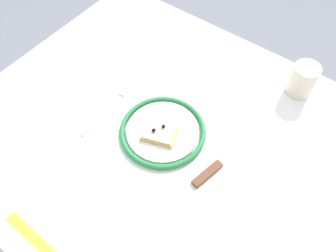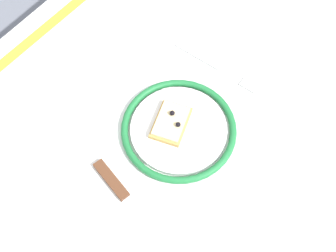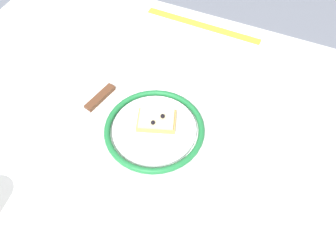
{
  "view_description": "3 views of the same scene",
  "coord_description": "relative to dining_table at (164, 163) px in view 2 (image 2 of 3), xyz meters",
  "views": [
    {
      "loc": [
        0.26,
        -0.39,
        1.5
      ],
      "look_at": [
        -0.04,
        0.01,
        0.76
      ],
      "focal_mm": 36.91,
      "sensor_mm": 36.0,
      "label": 1
    },
    {
      "loc": [
        0.28,
        0.24,
        1.56
      ],
      "look_at": [
        -0.03,
        -0.02,
        0.77
      ],
      "focal_mm": 49.75,
      "sensor_mm": 36.0,
      "label": 2
    },
    {
      "loc": [
        -0.25,
        0.39,
        1.4
      ],
      "look_at": [
        -0.08,
        -0.01,
        0.77
      ],
      "focal_mm": 37.16,
      "sensor_mm": 36.0,
      "label": 3
    }
  ],
  "objects": [
    {
      "name": "dining_table",
      "position": [
        0.0,
        0.0,
        0.0
      ],
      "size": [
        1.13,
        0.89,
        0.74
      ],
      "color": "white",
      "rests_on": "ground_plane"
    },
    {
      "name": "pizza_slice_near",
      "position": [
        -0.04,
        -0.02,
        0.1
      ],
      "size": [
        0.1,
        0.09,
        0.03
      ],
      "color": "tan",
      "rests_on": "plate"
    },
    {
      "name": "fork",
      "position": [
        -0.22,
        -0.03,
        0.08
      ],
      "size": [
        0.03,
        0.2,
        0.0
      ],
      "color": "#B8B8B8",
      "rests_on": "dining_table"
    },
    {
      "name": "measuring_tape",
      "position": [
        -0.02,
        -0.39,
        0.08
      ],
      "size": [
        0.34,
        0.03,
        0.0
      ],
      "primitive_type": "cube",
      "rotation": [
        0.0,
        0.0,
        -0.02
      ],
      "color": "yellow",
      "rests_on": "dining_table"
    },
    {
      "name": "plate",
      "position": [
        -0.05,
        -0.0,
        0.08
      ],
      "size": [
        0.23,
        0.23,
        0.02
      ],
      "color": "white",
      "rests_on": "dining_table"
    },
    {
      "name": "knife",
      "position": [
        0.12,
        -0.0,
        0.08
      ],
      "size": [
        0.07,
        0.24,
        0.01
      ],
      "color": "silver",
      "rests_on": "dining_table"
    },
    {
      "name": "ground_plane",
      "position": [
        0.0,
        0.0,
        -0.66
      ],
      "size": [
        6.0,
        6.0,
        0.0
      ],
      "primitive_type": "plane",
      "color": "slate"
    }
  ]
}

